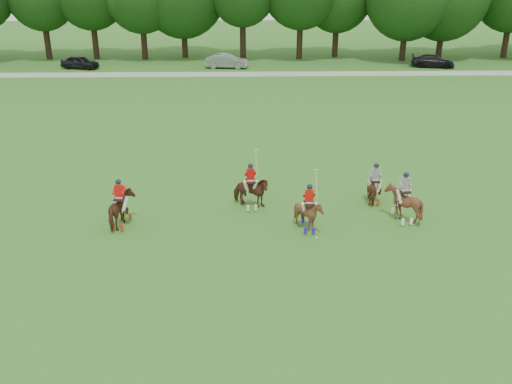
{
  "coord_description": "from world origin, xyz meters",
  "views": [
    {
      "loc": [
        -0.05,
        -20.16,
        11.66
      ],
      "look_at": [
        0.5,
        4.2,
        1.4
      ],
      "focal_mm": 40.0,
      "sensor_mm": 36.0,
      "label": 1
    }
  ],
  "objects_px": {
    "polo_stripe_a": "(374,188)",
    "car_mid": "(227,61)",
    "polo_red_b": "(251,192)",
    "car_left": "(80,62)",
    "polo_stripe_b": "(403,203)",
    "car_right": "(433,61)",
    "polo_red_a": "(121,209)",
    "polo_ball": "(317,238)",
    "polo_red_c": "(309,214)"
  },
  "relations": [
    {
      "from": "car_mid",
      "to": "polo_red_a",
      "type": "height_order",
      "value": "polo_red_a"
    },
    {
      "from": "car_mid",
      "to": "polo_red_a",
      "type": "distance_m",
      "value": 39.06
    },
    {
      "from": "polo_ball",
      "to": "polo_red_c",
      "type": "bearing_deg",
      "value": 106.74
    },
    {
      "from": "polo_red_a",
      "to": "polo_red_c",
      "type": "distance_m",
      "value": 8.56
    },
    {
      "from": "car_left",
      "to": "polo_stripe_b",
      "type": "relative_size",
      "value": 1.7
    },
    {
      "from": "polo_red_b",
      "to": "polo_stripe_b",
      "type": "distance_m",
      "value": 7.29
    },
    {
      "from": "car_right",
      "to": "polo_stripe_b",
      "type": "height_order",
      "value": "polo_stripe_b"
    },
    {
      "from": "car_right",
      "to": "polo_ball",
      "type": "xyz_separation_m",
      "value": [
        -17.64,
        -40.36,
        -0.63
      ]
    },
    {
      "from": "polo_red_a",
      "to": "polo_stripe_a",
      "type": "distance_m",
      "value": 12.44
    },
    {
      "from": "polo_ball",
      "to": "car_right",
      "type": "bearing_deg",
      "value": 66.39
    },
    {
      "from": "car_right",
      "to": "polo_stripe_a",
      "type": "xyz_separation_m",
      "value": [
        -14.28,
        -36.39,
        0.06
      ]
    },
    {
      "from": "car_right",
      "to": "car_left",
      "type": "bearing_deg",
      "value": 103.32
    },
    {
      "from": "car_left",
      "to": "polo_stripe_b",
      "type": "bearing_deg",
      "value": -132.16
    },
    {
      "from": "car_left",
      "to": "polo_red_c",
      "type": "relative_size",
      "value": 1.48
    },
    {
      "from": "polo_red_c",
      "to": "polo_stripe_a",
      "type": "relative_size",
      "value": 1.33
    },
    {
      "from": "polo_stripe_a",
      "to": "polo_ball",
      "type": "height_order",
      "value": "polo_stripe_a"
    },
    {
      "from": "polo_red_a",
      "to": "polo_ball",
      "type": "bearing_deg",
      "value": -9.62
    },
    {
      "from": "polo_red_b",
      "to": "polo_stripe_a",
      "type": "bearing_deg",
      "value": 4.76
    },
    {
      "from": "polo_red_b",
      "to": "polo_red_c",
      "type": "height_order",
      "value": "polo_red_b"
    },
    {
      "from": "car_mid",
      "to": "car_right",
      "type": "distance_m",
      "value": 22.6
    },
    {
      "from": "car_mid",
      "to": "polo_stripe_a",
      "type": "bearing_deg",
      "value": -161.37
    },
    {
      "from": "polo_red_b",
      "to": "polo_stripe_b",
      "type": "height_order",
      "value": "polo_red_b"
    },
    {
      "from": "car_right",
      "to": "polo_red_c",
      "type": "relative_size",
      "value": 1.67
    },
    {
      "from": "car_mid",
      "to": "polo_red_c",
      "type": "distance_m",
      "value": 39.7
    },
    {
      "from": "car_left",
      "to": "polo_red_c",
      "type": "distance_m",
      "value": 44.46
    },
    {
      "from": "polo_stripe_a",
      "to": "polo_stripe_b",
      "type": "height_order",
      "value": "polo_stripe_b"
    },
    {
      "from": "car_mid",
      "to": "polo_red_b",
      "type": "relative_size",
      "value": 1.6
    },
    {
      "from": "car_mid",
      "to": "polo_stripe_a",
      "type": "distance_m",
      "value": 37.33
    },
    {
      "from": "polo_red_b",
      "to": "polo_ball",
      "type": "bearing_deg",
      "value": -50.28
    },
    {
      "from": "polo_stripe_a",
      "to": "car_mid",
      "type": "bearing_deg",
      "value": 102.88
    },
    {
      "from": "car_right",
      "to": "polo_stripe_a",
      "type": "relative_size",
      "value": 2.22
    },
    {
      "from": "polo_stripe_a",
      "to": "polo_ball",
      "type": "xyz_separation_m",
      "value": [
        -3.36,
        -3.97,
        -0.69
      ]
    },
    {
      "from": "polo_stripe_a",
      "to": "polo_red_a",
      "type": "bearing_deg",
      "value": -168.51
    },
    {
      "from": "polo_red_b",
      "to": "polo_stripe_a",
      "type": "distance_m",
      "value": 6.25
    },
    {
      "from": "car_left",
      "to": "polo_red_c",
      "type": "bearing_deg",
      "value": -137.65
    },
    {
      "from": "car_right",
      "to": "polo_stripe_b",
      "type": "xyz_separation_m",
      "value": [
        -13.41,
        -38.56,
        0.21
      ]
    },
    {
      "from": "polo_red_b",
      "to": "polo_ball",
      "type": "xyz_separation_m",
      "value": [
        2.87,
        -3.45,
        -0.78
      ]
    },
    {
      "from": "car_right",
      "to": "polo_red_b",
      "type": "relative_size",
      "value": 1.62
    },
    {
      "from": "car_left",
      "to": "car_mid",
      "type": "xyz_separation_m",
      "value": [
        15.88,
        0.0,
        0.05
      ]
    },
    {
      "from": "polo_red_c",
      "to": "car_left",
      "type": "bearing_deg",
      "value": 117.54
    },
    {
      "from": "polo_red_c",
      "to": "polo_stripe_a",
      "type": "bearing_deg",
      "value": 39.77
    },
    {
      "from": "car_left",
      "to": "polo_stripe_b",
      "type": "distance_m",
      "value": 45.99
    },
    {
      "from": "car_left",
      "to": "polo_stripe_a",
      "type": "xyz_separation_m",
      "value": [
        24.2,
        -36.39,
        0.04
      ]
    },
    {
      "from": "car_left",
      "to": "car_right",
      "type": "height_order",
      "value": "car_left"
    },
    {
      "from": "polo_red_b",
      "to": "polo_stripe_b",
      "type": "bearing_deg",
      "value": -13.1
    },
    {
      "from": "polo_red_b",
      "to": "polo_red_c",
      "type": "distance_m",
      "value": 3.61
    },
    {
      "from": "polo_red_b",
      "to": "polo_stripe_b",
      "type": "relative_size",
      "value": 1.18
    },
    {
      "from": "car_mid",
      "to": "polo_red_c",
      "type": "bearing_deg",
      "value": -167.48
    },
    {
      "from": "polo_stripe_a",
      "to": "polo_stripe_b",
      "type": "xyz_separation_m",
      "value": [
        0.87,
        -2.17,
        0.15
      ]
    },
    {
      "from": "polo_red_b",
      "to": "car_right",
      "type": "bearing_deg",
      "value": 60.94
    }
  ]
}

